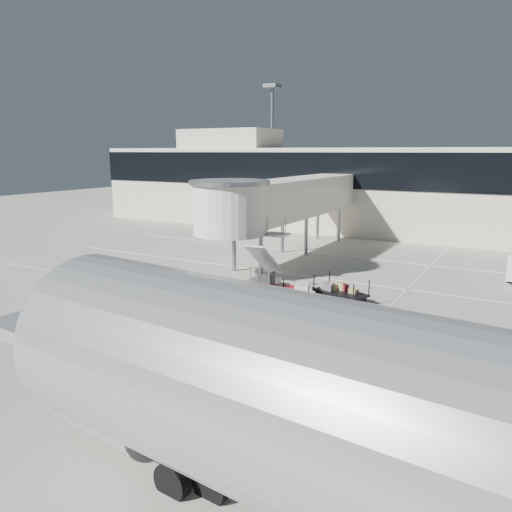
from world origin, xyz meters
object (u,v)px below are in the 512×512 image
at_px(box_cart_near, 205,313).
at_px(aircraft, 458,456).
at_px(box_cart_far, 179,301).
at_px(belt_loader, 219,222).
at_px(suitcase_cart, 341,293).
at_px(ground_worker, 261,316).
at_px(baggage_tug, 287,292).

bearing_deg(box_cart_near, aircraft, -57.89).
relative_size(box_cart_far, belt_loader, 0.90).
xyz_separation_m(suitcase_cart, ground_worker, (-1.27, -6.27, 0.39)).
xyz_separation_m(box_cart_near, aircraft, (11.94, -9.83, 2.47)).
bearing_deg(suitcase_cart, ground_worker, -81.69).
distance_m(box_cart_far, belt_loader, 26.57).
bearing_deg(baggage_tug, suitcase_cart, 16.49).
relative_size(box_cart_far, ground_worker, 2.19).
xyz_separation_m(box_cart_far, ground_worker, (4.99, -0.74, 0.29)).
bearing_deg(ground_worker, box_cart_near, 162.53).
relative_size(ground_worker, belt_loader, 0.41).
xyz_separation_m(baggage_tug, box_cart_far, (-3.90, -3.94, 0.02)).
relative_size(suitcase_cart, aircraft, 0.16).
height_order(baggage_tug, belt_loader, belt_loader).
bearing_deg(box_cart_far, aircraft, -20.92).
bearing_deg(aircraft, baggage_tug, 130.29).
distance_m(ground_worker, belt_loader, 29.94).
bearing_deg(suitcase_cart, box_cart_far, -118.80).
bearing_deg(ground_worker, aircraft, -67.02).
distance_m(baggage_tug, ground_worker, 4.82).
bearing_deg(suitcase_cart, baggage_tug, -126.27).
height_order(suitcase_cart, box_cart_near, box_cart_near).
bearing_deg(suitcase_cart, box_cart_near, -103.21).
distance_m(baggage_tug, box_cart_near, 5.10).
height_order(suitcase_cart, aircraft, aircraft).
height_order(belt_loader, aircraft, aircraft).
distance_m(belt_loader, aircraft, 43.42).
height_order(ground_worker, belt_loader, belt_loader).
xyz_separation_m(box_cart_far, belt_loader, (-13.13, 23.10, 0.15)).
height_order(baggage_tug, suitcase_cart, baggage_tug).
relative_size(baggage_tug, box_cart_far, 0.68).
relative_size(box_cart_near, box_cart_far, 0.92).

